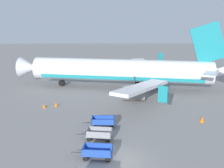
% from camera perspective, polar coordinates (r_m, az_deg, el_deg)
% --- Properties ---
extents(ground_plane, '(220.00, 220.00, 0.00)m').
position_cam_1_polar(ground_plane, '(23.53, 1.66, -15.83)').
color(ground_plane, gray).
extents(airplane, '(37.48, 30.28, 11.34)m').
position_cam_1_polar(airplane, '(45.20, 3.14, 2.78)').
color(airplane, silver).
rests_on(airplane, ground).
extents(baggage_cart_third_in_row, '(3.62, 1.72, 1.07)m').
position_cam_1_polar(baggage_cart_third_in_row, '(23.53, -3.14, -14.17)').
color(baggage_cart_third_in_row, '#234CB2').
rests_on(baggage_cart_third_in_row, ground).
extents(baggage_cart_fourth_in_row, '(3.62, 1.76, 1.07)m').
position_cam_1_polar(baggage_cart_fourth_in_row, '(26.83, -2.76, -10.51)').
color(baggage_cart_fourth_in_row, gray).
rests_on(baggage_cart_fourth_in_row, ground).
extents(baggage_cart_far_end, '(3.56, 1.45, 1.07)m').
position_cam_1_polar(baggage_cart_far_end, '(29.81, -1.96, -7.95)').
color(baggage_cart_far_end, '#234CB2').
rests_on(baggage_cart_far_end, ground).
extents(traffic_cone_near_plane, '(0.52, 0.52, 0.69)m').
position_cam_1_polar(traffic_cone_near_plane, '(32.78, 18.59, -7.13)').
color(traffic_cone_near_plane, orange).
rests_on(traffic_cone_near_plane, ground).
extents(traffic_cone_mid_apron, '(0.47, 0.47, 0.61)m').
position_cam_1_polar(traffic_cone_mid_apron, '(37.25, -11.80, -4.25)').
color(traffic_cone_mid_apron, orange).
rests_on(traffic_cone_mid_apron, ground).
extents(traffic_cone_by_carts, '(0.44, 0.44, 0.57)m').
position_cam_1_polar(traffic_cone_by_carts, '(37.00, -14.22, -4.54)').
color(traffic_cone_by_carts, orange).
rests_on(traffic_cone_by_carts, ground).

